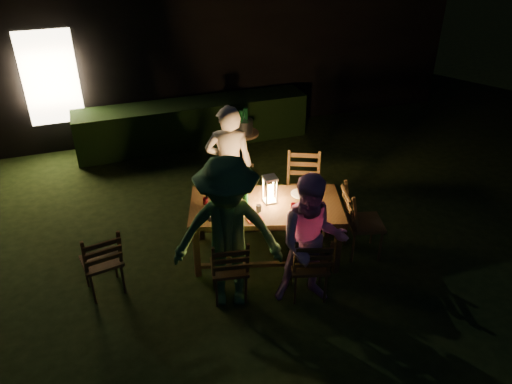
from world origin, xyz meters
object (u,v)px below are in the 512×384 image
object	(u,v)px
chair_spare	(104,272)
ice_bucket	(244,126)
chair_near_right	(309,275)
person_opp_left	(228,235)
bottle_bucket_a	(242,125)
side_table	(244,137)
bottle_bucket_b	(246,122)
lantern	(270,191)
chair_far_right	(302,202)
person_house_side	(229,166)
person_opp_right	(312,242)
dining_table	(266,209)
bottle_table	(245,195)
chair_near_left	(230,278)
chair_end	(362,233)
chair_far_left	(230,206)

from	to	relation	value
chair_spare	ice_bucket	xyz separation A→B (m)	(2.46, 2.40, 0.49)
chair_near_right	person_opp_left	world-z (taller)	person_opp_left
bottle_bucket_a	ice_bucket	bearing A→B (deg)	38.66
side_table	bottle_bucket_b	bearing A→B (deg)	38.66
lantern	bottle_bucket_a	size ratio (longest dim) A/B	1.09
chair_far_right	person_opp_left	xyz separation A→B (m)	(-1.42, -1.23, 0.60)
person_house_side	person_opp_right	distance (m)	1.87
person_opp_left	person_house_side	bearing A→B (deg)	90.00
dining_table	person_house_side	xyz separation A→B (m)	(-0.19, 0.92, 0.18)
chair_far_right	person_house_side	xyz separation A→B (m)	(-0.95, 0.34, 0.56)
chair_near_right	side_table	bearing A→B (deg)	100.76
chair_far_right	side_table	xyz separation A→B (m)	(-0.28, 1.78, 0.27)
dining_table	bottle_table	size ratio (longest dim) A/B	7.25
bottle_table	person_house_side	bearing A→B (deg)	86.82
chair_near_right	side_table	world-z (taller)	chair_near_right
chair_spare	bottle_bucket_a	distance (m)	3.42
chair_near_left	chair_spare	bearing A→B (deg)	166.60
chair_end	bottle_bucket_b	size ratio (longest dim) A/B	3.14
person_opp_left	bottle_table	bearing A→B (deg)	76.29
person_opp_right	ice_bucket	bearing A→B (deg)	101.95
person_opp_right	bottle_table	world-z (taller)	person_opp_right
person_house_side	ice_bucket	distance (m)	1.59
chair_near_left	chair_near_right	xyz separation A→B (m)	(0.86, -0.26, 0.01)
chair_far_right	chair_end	distance (m)	1.03
dining_table	chair_near_left	xyz separation A→B (m)	(-0.65, -0.61, -0.42)
person_house_side	lantern	size ratio (longest dim) A/B	4.95
dining_table	chair_near_right	size ratio (longest dim) A/B	2.18
chair_far_left	person_house_side	distance (m)	0.60
chair_spare	lantern	distance (m)	2.15
chair_near_right	person_opp_left	distance (m)	1.10
person_house_side	side_table	bearing A→B (deg)	-97.97
chair_near_left	chair_end	bearing A→B (deg)	17.19
person_house_side	bottle_table	world-z (taller)	person_house_side
chair_far_left	chair_end	distance (m)	1.85
ice_bucket	dining_table	bearing A→B (deg)	-101.40
person_opp_left	chair_near_right	bearing A→B (deg)	3.22
chair_near_right	chair_end	world-z (taller)	chair_end
chair_spare	bottle_table	bearing A→B (deg)	-6.71
chair_near_right	chair_near_left	bearing A→B (deg)	178.57
chair_far_right	chair_spare	xyz separation A→B (m)	(-2.74, -0.62, -0.03)
person_opp_right	chair_far_left	bearing A→B (deg)	119.54
dining_table	side_table	distance (m)	2.41
person_opp_right	side_table	world-z (taller)	person_opp_right
chair_far_left	chair_far_right	distance (m)	1.00
chair_far_left	chair_near_right	bearing A→B (deg)	119.81
person_opp_right	bottle_table	xyz separation A→B (m)	(-0.43, 0.99, 0.11)
person_opp_right	person_house_side	bearing A→B (deg)	118.76
person_house_side	chair_far_left	bearing A→B (deg)	89.80
person_opp_right	ice_bucket	size ratio (longest dim) A/B	5.30
chair_near_left	chair_far_right	size ratio (longest dim) A/B	0.88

